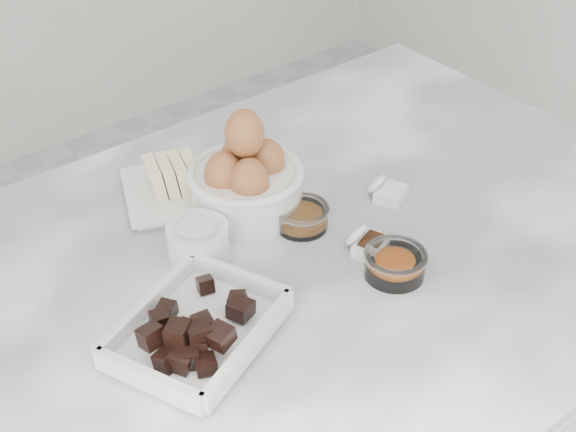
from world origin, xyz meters
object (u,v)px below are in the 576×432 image
object	(u,v)px
zest_bowl	(395,263)
vanilla_spoon	(369,244)
butter_plate	(176,184)
honey_bowl	(302,216)
sugar_ramekin	(198,240)
egg_bowl	(246,178)
chocolate_dish	(197,325)
salt_spoon	(387,191)

from	to	relation	value
zest_bowl	vanilla_spoon	world-z (taller)	vanilla_spoon
butter_plate	zest_bowl	world-z (taller)	butter_plate
butter_plate	honey_bowl	size ratio (longest dim) A/B	2.60
zest_bowl	honey_bowl	bearing A→B (deg)	100.62
zest_bowl	sugar_ramekin	bearing A→B (deg)	133.45
honey_bowl	vanilla_spoon	xyz separation A→B (m)	(0.04, -0.10, -0.00)
honey_bowl	vanilla_spoon	distance (m)	0.11
butter_plate	zest_bowl	size ratio (longest dim) A/B	2.44
egg_bowl	vanilla_spoon	bearing A→B (deg)	-68.82
butter_plate	honey_bowl	world-z (taller)	butter_plate
egg_bowl	vanilla_spoon	world-z (taller)	egg_bowl
chocolate_dish	salt_spoon	size ratio (longest dim) A/B	3.59
salt_spoon	sugar_ramekin	bearing A→B (deg)	169.02
salt_spoon	egg_bowl	bearing A→B (deg)	149.11
butter_plate	vanilla_spoon	xyz separation A→B (m)	(0.14, -0.27, -0.01)
vanilla_spoon	butter_plate	bearing A→B (deg)	116.60
butter_plate	zest_bowl	distance (m)	0.35
egg_bowl	salt_spoon	size ratio (longest dim) A/B	2.43
chocolate_dish	sugar_ramekin	distance (m)	0.16
vanilla_spoon	egg_bowl	bearing A→B (deg)	111.18
egg_bowl	salt_spoon	distance (m)	0.21
salt_spoon	zest_bowl	bearing A→B (deg)	-130.89
zest_bowl	salt_spoon	size ratio (longest dim) A/B	1.22
butter_plate	salt_spoon	size ratio (longest dim) A/B	2.97
butter_plate	egg_bowl	bearing A→B (deg)	-53.49
butter_plate	sugar_ramekin	bearing A→B (deg)	-110.45
zest_bowl	vanilla_spoon	bearing A→B (deg)	83.17
chocolate_dish	butter_plate	world-z (taller)	butter_plate
salt_spoon	butter_plate	bearing A→B (deg)	141.44
vanilla_spoon	salt_spoon	distance (m)	0.13
sugar_ramekin	zest_bowl	size ratio (longest dim) A/B	1.00
chocolate_dish	butter_plate	xyz separation A→B (m)	(0.14, 0.27, -0.00)
butter_plate	vanilla_spoon	bearing A→B (deg)	-63.40
egg_bowl	honey_bowl	world-z (taller)	egg_bowl
sugar_ramekin	honey_bowl	distance (m)	0.16
butter_plate	salt_spoon	xyz separation A→B (m)	(0.25, -0.20, -0.01)
butter_plate	salt_spoon	bearing A→B (deg)	-38.56
sugar_ramekin	egg_bowl	size ratio (longest dim) A/B	0.50
honey_bowl	egg_bowl	bearing A→B (deg)	112.74
vanilla_spoon	salt_spoon	xyz separation A→B (m)	(0.11, 0.08, -0.00)
vanilla_spoon	sugar_ramekin	bearing A→B (deg)	144.41
chocolate_dish	salt_spoon	xyz separation A→B (m)	(0.38, 0.07, -0.01)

